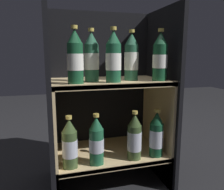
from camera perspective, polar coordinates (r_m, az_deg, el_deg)
fridge_back_wall at (r=1.26m, az=-2.88°, el=0.64°), size 0.59×0.02×0.89m
fridge_side_left at (r=1.05m, az=-15.92°, el=-1.70°), size 0.02×0.39×0.89m
fridge_side_right at (r=1.20m, az=12.61°, el=-0.17°), size 0.02×0.39×0.89m
shelf_lower at (r=1.18m, az=-0.56°, el=-15.82°), size 0.55×0.35×0.17m
shelf_upper at (r=1.10m, az=-0.64°, el=-4.03°), size 0.55×0.35×0.54m
bottle_upper_front_0 at (r=0.92m, az=-9.59°, el=9.39°), size 0.07×0.07×0.24m
bottle_upper_front_1 at (r=0.95m, az=0.37°, el=9.54°), size 0.07×0.07×0.24m
bottle_upper_front_2 at (r=1.03m, az=12.42°, el=9.40°), size 0.07×0.07×0.24m
bottle_upper_back_0 at (r=1.00m, az=-5.38°, el=9.53°), size 0.07×0.07×0.24m
bottle_upper_back_1 at (r=1.06m, az=5.08°, el=9.55°), size 0.07×0.07×0.24m
bottle_lower_front_0 at (r=0.99m, az=-10.97°, el=-12.69°), size 0.07×0.07×0.24m
bottle_lower_front_1 at (r=1.01m, az=-4.09°, el=-12.12°), size 0.07×0.07×0.24m
bottle_lower_front_2 at (r=1.05m, az=5.87°, el=-11.13°), size 0.07×0.07×0.24m
bottle_lower_front_3 at (r=1.10m, az=11.51°, el=-10.37°), size 0.07×0.07×0.24m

